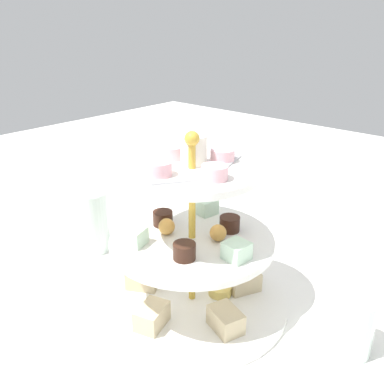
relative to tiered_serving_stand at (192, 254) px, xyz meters
name	(u,v)px	position (x,y,z in m)	size (l,w,h in m)	color
ground_plane	(192,303)	(0.00, 0.00, -0.09)	(2.40, 2.40, 0.00)	white
tiered_serving_stand	(192,254)	(0.00, 0.00, 0.00)	(0.29, 0.29, 0.27)	white
water_glass_tall_right	(93,220)	(0.00, 0.25, -0.03)	(0.07, 0.07, 0.12)	silver
butter_knife_left	(271,227)	(0.30, 0.05, -0.09)	(0.17, 0.01, 0.00)	silver
water_glass_mid_back	(350,324)	(0.06, -0.22, -0.05)	(0.06, 0.06, 0.08)	silver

